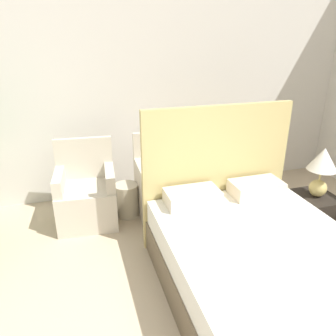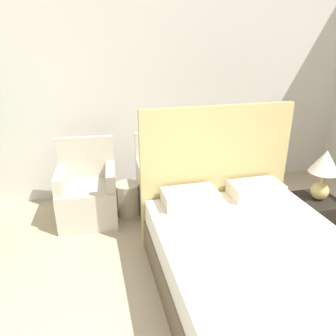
{
  "view_description": "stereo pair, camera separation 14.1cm",
  "coord_description": "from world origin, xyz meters",
  "views": [
    {
      "loc": [
        -0.81,
        -0.62,
        2.07
      ],
      "look_at": [
        0.12,
        2.51,
        0.71
      ],
      "focal_mm": 35.0,
      "sensor_mm": 36.0,
      "label": 1
    },
    {
      "loc": [
        -0.67,
        -0.66,
        2.07
      ],
      "look_at": [
        0.12,
        2.51,
        0.71
      ],
      "focal_mm": 35.0,
      "sensor_mm": 36.0,
      "label": 2
    }
  ],
  "objects": [
    {
      "name": "wall_back",
      "position": [
        0.0,
        3.53,
        1.45
      ],
      "size": [
        10.0,
        0.06,
        2.9
      ],
      "color": "silver",
      "rests_on": "ground_plane"
    },
    {
      "name": "bed",
      "position": [
        0.54,
        1.25,
        0.32
      ],
      "size": [
        1.54,
        2.01,
        1.44
      ],
      "color": "brown",
      "rests_on": "ground_plane"
    },
    {
      "name": "armchair_near_window_left",
      "position": [
        -0.75,
        2.85,
        0.3
      ],
      "size": [
        0.7,
        0.64,
        0.95
      ],
      "rotation": [
        0.0,
        0.0,
        -0.08
      ],
      "color": "beige",
      "rests_on": "ground_plane"
    },
    {
      "name": "armchair_near_window_right",
      "position": [
        0.18,
        2.85,
        0.3
      ],
      "size": [
        0.68,
        0.62,
        0.95
      ],
      "rotation": [
        0.0,
        0.0,
        -0.04
      ],
      "color": "beige",
      "rests_on": "ground_plane"
    },
    {
      "name": "nightstand",
      "position": [
        1.55,
        1.88,
        0.24
      ],
      "size": [
        0.44,
        0.45,
        0.47
      ],
      "color": "black",
      "rests_on": "ground_plane"
    },
    {
      "name": "table_lamp",
      "position": [
        1.57,
        1.88,
        0.81
      ],
      "size": [
        0.3,
        0.3,
        0.53
      ],
      "color": "tan",
      "rests_on": "nightstand"
    },
    {
      "name": "side_table",
      "position": [
        -0.29,
        2.86,
        0.2
      ],
      "size": [
        0.28,
        0.28,
        0.4
      ],
      "color": "#B7AD93",
      "rests_on": "ground_plane"
    }
  ]
}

